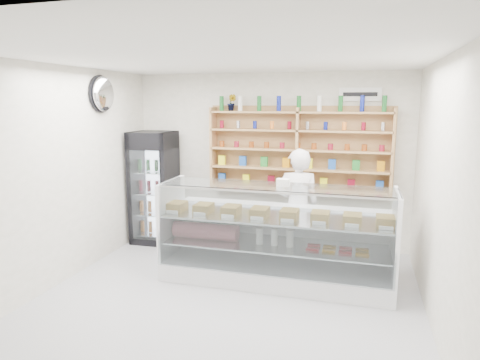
% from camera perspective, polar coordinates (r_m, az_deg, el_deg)
% --- Properties ---
extents(room, '(5.00, 5.00, 5.00)m').
position_cam_1_polar(room, '(4.65, -2.69, -1.24)').
color(room, '#A9A9AE').
rests_on(room, ground).
extents(display_counter, '(2.98, 0.89, 1.30)m').
position_cam_1_polar(display_counter, '(5.71, 4.72, -9.96)').
color(display_counter, white).
rests_on(display_counter, floor).
extents(shop_worker, '(0.69, 0.53, 1.70)m').
position_cam_1_polar(shop_worker, '(6.18, 7.67, -3.64)').
color(shop_worker, silver).
rests_on(shop_worker, floor).
extents(drinks_cooler, '(0.69, 0.67, 1.86)m').
position_cam_1_polar(drinks_cooler, '(7.30, -11.37, -0.93)').
color(drinks_cooler, black).
rests_on(drinks_cooler, floor).
extents(wall_shelving, '(2.84, 0.28, 1.33)m').
position_cam_1_polar(wall_shelving, '(6.76, 7.71, 3.97)').
color(wall_shelving, '#A5754E').
rests_on(wall_shelving, back_wall).
extents(potted_plant, '(0.16, 0.13, 0.26)m').
position_cam_1_polar(potted_plant, '(6.96, -1.10, 10.28)').
color(potted_plant, '#1E6626').
rests_on(potted_plant, wall_shelving).
extents(security_mirror, '(0.15, 0.50, 0.50)m').
position_cam_1_polar(security_mirror, '(6.60, -17.73, 10.87)').
color(security_mirror, silver).
rests_on(security_mirror, left_wall).
extents(wall_sign, '(0.62, 0.03, 0.20)m').
position_cam_1_polar(wall_sign, '(6.79, 15.73, 10.94)').
color(wall_sign, white).
rests_on(wall_sign, back_wall).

